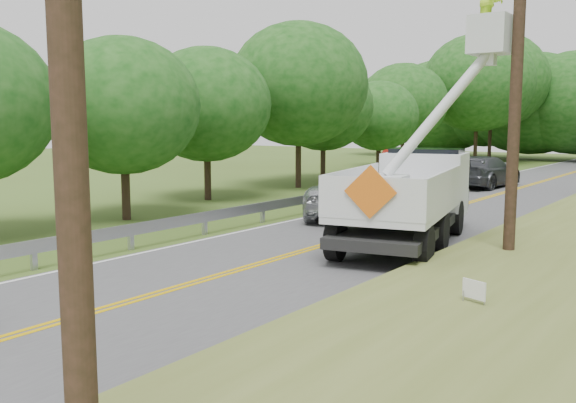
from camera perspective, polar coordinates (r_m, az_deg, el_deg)
The scene contains 9 objects.
ground at distance 12.63m, azimuth -16.61°, elevation -9.58°, with size 140.00×140.00×0.00m, color #3E511C.
road at distance 23.60m, azimuth 11.60°, elevation -1.60°, with size 7.20×96.00×0.03m.
guardrail at distance 26.21m, azimuth 4.48°, elevation 0.60°, with size 0.18×48.00×0.77m.
treeline_left at distance 46.70m, azimuth 11.77°, elevation 10.20°, with size 11.98×55.96×11.89m.
bucket_truck at distance 19.34m, azimuth 11.97°, elevation 1.44°, with size 5.05×8.22×7.52m.
suv_silver at distance 23.81m, azimuth 6.21°, elevation 0.72°, with size 2.89×6.27×1.74m, color #A8ACAF.
suv_darkgrey at distance 36.29m, azimuth 17.76°, elevation 2.67°, with size 2.44×6.01×1.74m, color #393B40.
stop_sign_permanent at distance 31.33m, azimuth 9.10°, elevation 3.37°, with size 0.46×0.22×2.30m.
yard_sign at distance 11.94m, azimuth 16.88°, elevation -7.96°, with size 0.49×0.18×0.73m.
Camera 1 is at (9.73, -7.20, 3.60)m, focal length 38.31 mm.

